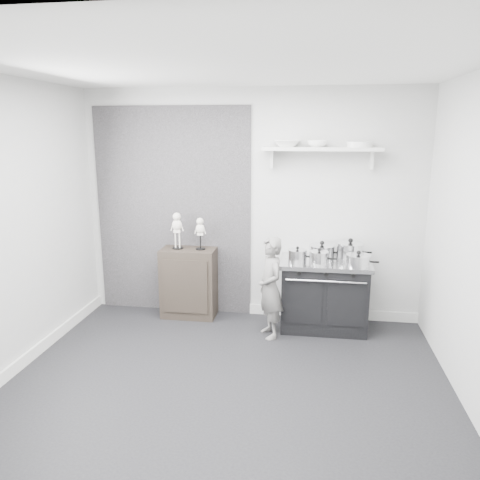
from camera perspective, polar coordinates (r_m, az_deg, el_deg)
ground at (r=4.31m, az=-1.96°, el=-17.76°), size 4.00×4.00×0.00m
room_shell at (r=3.90m, az=-3.04°, el=4.65°), size 4.02×3.62×2.71m
wall_shelf at (r=5.31m, az=9.93°, el=10.77°), size 1.30×0.26×0.24m
stove at (r=5.43m, az=10.20°, el=-6.55°), size 1.00×0.62×0.80m
side_cabinet at (r=5.72m, az=-6.22°, el=-5.17°), size 0.65×0.38×0.84m
child at (r=5.09m, az=3.73°, el=-5.83°), size 0.42×0.48×1.12m
pot_front_left at (r=5.22m, az=7.01°, el=-1.88°), size 0.30×0.21×0.17m
pot_back_left at (r=5.41m, az=9.94°, el=-1.37°), size 0.38×0.29×0.20m
pot_back_right at (r=5.40m, az=13.28°, el=-1.32°), size 0.39×0.31×0.25m
pot_front_right at (r=5.14m, az=14.22°, el=-2.44°), size 0.35×0.26×0.18m
pot_front_center at (r=5.16m, az=9.61°, el=-2.12°), size 0.29×0.21×0.18m
skeleton_full at (r=5.58m, az=-7.68°, el=1.47°), size 0.14×0.09×0.50m
skeleton_torso at (r=5.51m, az=-4.87°, el=1.06°), size 0.12×0.08×0.44m
bowl_large at (r=5.31m, az=5.73°, el=11.64°), size 0.31×0.31×0.07m
bowl_small at (r=5.30m, az=9.37°, el=11.51°), size 0.22×0.22×0.07m
plate_stack at (r=5.33m, az=14.36°, el=11.23°), size 0.28×0.28×0.06m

